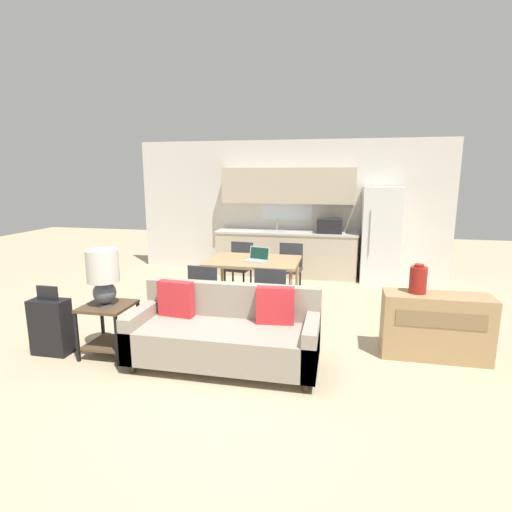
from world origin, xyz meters
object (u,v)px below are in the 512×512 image
at_px(table_lamp, 103,273).
at_px(suitcase, 51,326).
at_px(side_table, 109,321).
at_px(dining_chair_near_right, 272,295).
at_px(vase, 418,280).
at_px(refrigerator, 380,234).
at_px(dining_chair_near_left, 207,292).
at_px(dining_chair_far_left, 239,265).
at_px(dining_table, 253,264).
at_px(credenza, 435,326).
at_px(laptop, 257,258).
at_px(dining_chair_far_right, 290,266).
at_px(couch, 226,333).

relative_size(table_lamp, suitcase, 0.78).
bearing_deg(side_table, dining_chair_near_right, 31.35).
xyz_separation_m(side_table, vase, (3.37, 0.71, 0.48)).
bearing_deg(refrigerator, dining_chair_near_left, -128.83).
relative_size(dining_chair_near_left, dining_chair_near_right, 1.00).
bearing_deg(dining_chair_near_left, dining_chair_near_right, -171.90).
relative_size(side_table, dining_chair_far_left, 0.67).
bearing_deg(vase, table_lamp, -167.95).
height_order(side_table, table_lamp, table_lamp).
height_order(refrigerator, vase, refrigerator).
bearing_deg(dining_table, dining_chair_far_left, 117.03).
xyz_separation_m(table_lamp, dining_chair_far_left, (0.86, 2.68, -0.46)).
distance_m(refrigerator, side_table, 5.20).
height_order(refrigerator, dining_table, refrigerator).
xyz_separation_m(side_table, credenza, (3.59, 0.68, -0.03)).
relative_size(credenza, suitcase, 1.42).
bearing_deg(table_lamp, laptop, 52.96).
xyz_separation_m(table_lamp, dining_chair_far_right, (1.71, 2.74, -0.46)).
bearing_deg(dining_chair_far_left, credenza, -27.81).
xyz_separation_m(vase, dining_chair_far_right, (-1.67, 2.02, -0.38)).
distance_m(dining_table, laptop, 0.15).
distance_m(vase, dining_chair_far_left, 3.22).
xyz_separation_m(couch, side_table, (-1.35, -0.05, 0.05)).
height_order(side_table, dining_chair_far_left, dining_chair_far_left).
xyz_separation_m(dining_table, couch, (0.09, -1.79, -0.36)).
bearing_deg(couch, dining_chair_near_right, 70.91).
height_order(table_lamp, suitcase, table_lamp).
bearing_deg(side_table, suitcase, -169.58).
bearing_deg(dining_chair_far_right, dining_table, -112.88).
distance_m(vase, dining_chair_near_left, 2.59).
bearing_deg(credenza, laptop, 153.92).
xyz_separation_m(dining_chair_near_left, laptop, (0.52, 0.79, 0.33)).
distance_m(credenza, suitcase, 4.32).
height_order(refrigerator, credenza, refrigerator).
bearing_deg(suitcase, dining_chair_near_left, 36.88).
bearing_deg(couch, dining_chair_near_left, 119.27).
distance_m(credenza, dining_chair_near_right, 1.93).
xyz_separation_m(dining_chair_far_left, dining_chair_near_left, (-0.02, -1.68, 0.00)).
height_order(dining_chair_near_left, laptop, laptop).
bearing_deg(dining_chair_far_right, vase, -47.05).
xyz_separation_m(side_table, suitcase, (-0.65, -0.12, -0.07)).
xyz_separation_m(refrigerator, vase, (0.11, -3.31, -0.02)).
distance_m(couch, dining_chair_far_left, 2.67).
bearing_deg(suitcase, dining_chair_far_right, 50.39).
bearing_deg(dining_chair_near_right, suitcase, 29.68).
relative_size(dining_table, couch, 0.68).
bearing_deg(dining_chair_near_left, credenza, 179.07).
bearing_deg(laptop, vase, -11.87).
relative_size(dining_table, vase, 4.14).
height_order(couch, credenza, couch).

